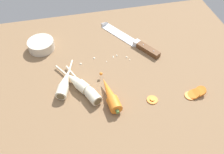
% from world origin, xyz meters
% --- Properties ---
extents(ground_plane, '(1.20, 0.90, 0.04)m').
position_xyz_m(ground_plane, '(0.00, 0.00, -0.02)').
color(ground_plane, brown).
extents(chefs_knife, '(0.21, 0.31, 0.04)m').
position_xyz_m(chefs_knife, '(0.12, 0.21, 0.01)').
color(chefs_knife, silver).
rests_on(chefs_knife, ground_plane).
extents(whole_carrot, '(0.06, 0.19, 0.04)m').
position_xyz_m(whole_carrot, '(-0.03, -0.11, 0.02)').
color(whole_carrot, orange).
rests_on(whole_carrot, ground_plane).
extents(parsnip_front, '(0.12, 0.17, 0.04)m').
position_xyz_m(parsnip_front, '(-0.13, -0.02, 0.02)').
color(parsnip_front, beige).
rests_on(parsnip_front, ground_plane).
extents(parsnip_mid_left, '(0.08, 0.19, 0.04)m').
position_xyz_m(parsnip_mid_left, '(-0.18, -0.02, 0.02)').
color(parsnip_mid_left, beige).
rests_on(parsnip_mid_left, ground_plane).
extents(parsnip_mid_right, '(0.11, 0.22, 0.04)m').
position_xyz_m(parsnip_mid_right, '(-0.10, -0.06, 0.02)').
color(parsnip_mid_right, beige).
rests_on(parsnip_mid_right, ground_plane).
extents(carrot_slice_stack, '(0.08, 0.04, 0.03)m').
position_xyz_m(carrot_slice_stack, '(0.28, -0.16, 0.01)').
color(carrot_slice_stack, orange).
rests_on(carrot_slice_stack, ground_plane).
extents(carrot_slice_stray_near, '(0.04, 0.04, 0.01)m').
position_xyz_m(carrot_slice_stray_near, '(0.12, -0.15, 0.00)').
color(carrot_slice_stray_near, orange).
rests_on(carrot_slice_stray_near, ground_plane).
extents(prep_bowl, '(0.11, 0.11, 0.04)m').
position_xyz_m(prep_bowl, '(-0.25, 0.22, 0.02)').
color(prep_bowl, beige).
rests_on(prep_bowl, ground_plane).
extents(mince_crumbs, '(0.21, 0.05, 0.01)m').
position_xyz_m(mince_crumbs, '(-0.00, 0.10, 0.00)').
color(mince_crumbs, silver).
rests_on(mince_crumbs, ground_plane).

